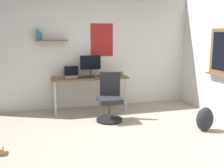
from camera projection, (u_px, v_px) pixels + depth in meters
name	position (u px, v px, depth m)	size (l,w,h in m)	color
ground_plane	(120.00, 149.00, 3.92)	(5.20, 5.20, 0.00)	#9E9384
wall_back	(89.00, 51.00, 5.98)	(5.00, 0.30, 2.60)	silver
desk	(90.00, 80.00, 5.74)	(1.66, 0.57, 0.76)	brown
office_chair	(110.00, 100.00, 5.14)	(0.52, 0.55, 0.95)	black
laptop	(72.00, 74.00, 5.75)	(0.31, 0.21, 0.23)	#ADAFB5
monitor_primary	(90.00, 64.00, 5.77)	(0.46, 0.17, 0.46)	#38383D
keyboard	(86.00, 77.00, 5.64)	(0.37, 0.13, 0.02)	black
computer_mouse	(99.00, 76.00, 5.71)	(0.10, 0.06, 0.03)	#262628
coffee_mug	(121.00, 74.00, 5.89)	(0.08, 0.08, 0.09)	#338C4C
backpack	(205.00, 119.00, 4.59)	(0.32, 0.22, 0.43)	#232328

